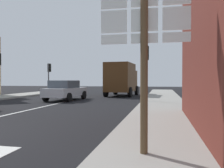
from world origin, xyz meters
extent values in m
plane|color=black|center=(0.00, 10.00, 0.00)|extent=(80.00, 80.00, 0.00)
cube|color=gray|center=(6.57, 8.00, 0.07)|extent=(2.74, 44.00, 0.14)
cube|color=silver|center=(0.00, 6.00, 0.01)|extent=(0.16, 12.00, 0.01)
cube|color=#B7BABF|center=(-0.50, 11.88, 0.62)|extent=(1.98, 4.29, 0.60)
cube|color=#47515B|center=(-0.51, 11.63, 1.19)|extent=(1.66, 2.18, 0.55)
cylinder|color=black|center=(-1.30, 13.28, 0.32)|extent=(0.26, 0.65, 0.64)
cylinder|color=black|center=(0.45, 13.18, 0.32)|extent=(0.26, 0.65, 0.64)
cylinder|color=black|center=(-1.45, 10.58, 0.32)|extent=(0.26, 0.65, 0.64)
cylinder|color=black|center=(0.30, 10.48, 0.32)|extent=(0.26, 0.65, 0.64)
cube|color=#4C2D14|center=(2.74, 16.85, 1.75)|extent=(2.44, 3.84, 2.60)
cube|color=#4C2D14|center=(2.91, 19.34, 1.45)|extent=(2.17, 1.44, 2.00)
cube|color=#47515B|center=(2.91, 19.39, 2.25)|extent=(1.76, 0.22, 0.70)
cylinder|color=black|center=(1.81, 19.37, 0.45)|extent=(0.34, 0.92, 0.90)
cylinder|color=black|center=(4.01, 19.22, 0.45)|extent=(0.34, 0.92, 0.90)
cylinder|color=black|center=(1.58, 15.98, 0.45)|extent=(0.34, 0.92, 0.90)
cylinder|color=black|center=(3.78, 15.83, 0.45)|extent=(0.34, 0.92, 0.90)
cylinder|color=brown|center=(6.17, -0.18, 1.60)|extent=(0.14, 0.14, 3.20)
cube|color=white|center=(5.59, -0.13, 2.96)|extent=(0.50, 0.03, 0.18)
cube|color=black|center=(5.59, -0.12, 2.96)|extent=(0.43, 0.01, 0.13)
cube|color=white|center=(5.59, -0.13, 2.62)|extent=(0.50, 0.03, 0.42)
cube|color=black|center=(5.59, -0.12, 2.62)|extent=(0.43, 0.01, 0.32)
cube|color=white|center=(5.59, -0.13, 2.28)|extent=(0.50, 0.03, 0.18)
cube|color=black|center=(5.59, -0.12, 2.28)|extent=(0.43, 0.01, 0.13)
cube|color=white|center=(6.17, -0.13, 2.96)|extent=(0.50, 0.03, 0.18)
cube|color=black|center=(6.17, -0.12, 2.96)|extent=(0.43, 0.01, 0.13)
cube|color=white|center=(6.17, -0.13, 2.62)|extent=(0.50, 0.03, 0.42)
cube|color=black|center=(6.17, -0.12, 2.62)|extent=(0.43, 0.01, 0.32)
cube|color=white|center=(6.17, -0.13, 2.28)|extent=(0.50, 0.03, 0.18)
cube|color=black|center=(6.17, -0.12, 2.28)|extent=(0.43, 0.01, 0.13)
cube|color=black|center=(6.75, -0.12, 2.96)|extent=(0.43, 0.01, 0.13)
cube|color=white|center=(6.75, -0.13, 2.62)|extent=(0.50, 0.03, 0.42)
cube|color=black|center=(6.75, -0.12, 2.62)|extent=(0.43, 0.01, 0.32)
cube|color=white|center=(6.75, -0.13, 2.28)|extent=(0.50, 0.03, 0.18)
cube|color=black|center=(6.75, -0.12, 2.28)|extent=(0.43, 0.01, 0.13)
sphere|color=#3C2303|center=(-5.50, 11.10, 3.05)|extent=(0.18, 0.18, 0.18)
sphere|color=#0CA526|center=(-5.50, 11.10, 2.77)|extent=(0.18, 0.18, 0.18)
cylinder|color=#47474C|center=(5.50, 10.89, 1.86)|extent=(0.12, 0.12, 3.73)
cube|color=black|center=(5.50, 11.09, 3.28)|extent=(0.30, 0.28, 0.90)
sphere|color=#360303|center=(5.50, 11.23, 3.55)|extent=(0.18, 0.18, 0.18)
sphere|color=#3C2303|center=(5.50, 11.23, 3.27)|extent=(0.18, 0.18, 0.18)
sphere|color=#0CA526|center=(5.50, 11.23, 2.99)|extent=(0.18, 0.18, 0.18)
cylinder|color=#47474C|center=(-5.50, 18.96, 1.64)|extent=(0.12, 0.12, 3.29)
cube|color=black|center=(-5.50, 19.16, 2.84)|extent=(0.30, 0.28, 0.90)
sphere|color=#360303|center=(-5.50, 19.30, 3.11)|extent=(0.18, 0.18, 0.18)
sphere|color=#3C2303|center=(-5.50, 19.30, 2.83)|extent=(0.18, 0.18, 0.18)
sphere|color=#0CA526|center=(-5.50, 19.30, 2.55)|extent=(0.18, 0.18, 0.18)
camera|label=1|loc=(6.50, -4.58, 1.50)|focal=37.87mm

